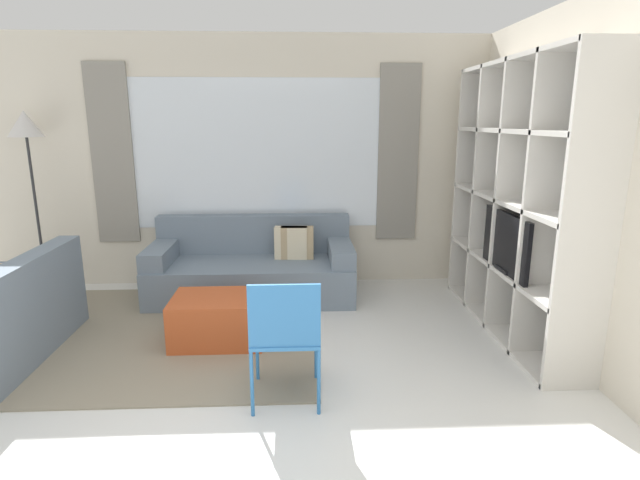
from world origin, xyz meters
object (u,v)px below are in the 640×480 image
ottoman (218,319)px  floor_lamp (26,136)px  shelving_unit (522,202)px  couch_main (254,269)px  folding_chair (285,330)px

ottoman → floor_lamp: floor_lamp is taller
shelving_unit → floor_lamp: shelving_unit is taller
shelving_unit → floor_lamp: 4.77m
ottoman → couch_main: bearing=79.9°
shelving_unit → floor_lamp: bearing=166.0°
shelving_unit → ottoman: size_ratio=3.08×
couch_main → folding_chair: folding_chair is taller
ottoman → floor_lamp: bearing=147.2°
couch_main → ottoman: 1.16m
floor_lamp → folding_chair: size_ratio=2.21×
floor_lamp → folding_chair: (2.62, -2.29, -1.14)m
shelving_unit → folding_chair: shelving_unit is taller
couch_main → floor_lamp: 2.63m
ottoman → floor_lamp: size_ratio=0.39×
ottoman → folding_chair: (0.58, -0.97, 0.32)m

